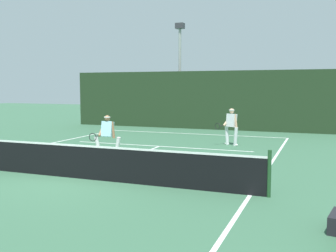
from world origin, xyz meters
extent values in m
plane|color=#386448|center=(0.00, 0.00, 0.00)|extent=(80.00, 80.00, 0.00)
cube|color=white|center=(0.00, 11.29, 0.00)|extent=(9.97, 0.10, 0.01)
cube|color=white|center=(4.99, 0.00, 0.00)|extent=(0.10, 22.59, 0.01)
cube|color=white|center=(0.00, 6.42, 0.00)|extent=(8.13, 0.10, 0.01)
cube|color=white|center=(0.00, 3.20, 0.00)|extent=(0.10, 6.40, 0.01)
cylinder|color=#1E4723|center=(5.42, 0.00, 0.56)|extent=(0.09, 0.09, 1.12)
cube|color=black|center=(0.00, 0.00, 0.46)|extent=(10.75, 0.02, 0.91)
cube|color=white|center=(0.00, 0.00, 0.94)|extent=(10.75, 0.03, 0.05)
cylinder|color=silver|center=(-0.30, 3.16, 0.39)|extent=(0.28, 0.15, 0.79)
cylinder|color=silver|center=(-1.06, 3.12, 0.39)|extent=(0.35, 0.16, 0.79)
ellipsoid|color=white|center=(-0.30, 3.16, 0.04)|extent=(0.27, 0.12, 0.09)
ellipsoid|color=white|center=(-1.06, 3.12, 0.04)|extent=(0.27, 0.12, 0.09)
cube|color=#9EDBEA|center=(-0.68, 3.14, 1.06)|extent=(0.42, 0.35, 0.58)
cylinder|color=#9E704C|center=(-0.46, 3.15, 1.03)|extent=(0.16, 0.10, 0.61)
cylinder|color=#9E704C|center=(-0.91, 3.13, 1.03)|extent=(0.12, 0.49, 0.49)
sphere|color=#9E704C|center=(-0.68, 3.14, 1.45)|extent=(0.21, 0.21, 0.21)
cylinder|color=white|center=(-0.68, 3.14, 1.49)|extent=(0.24, 0.24, 0.04)
cylinder|color=black|center=(-0.94, 2.88, 0.82)|extent=(0.05, 0.26, 0.03)
torus|color=black|center=(-0.92, 2.54, 0.82)|extent=(0.29, 0.04, 0.29)
cylinder|color=silver|center=(3.06, 7.73, 0.41)|extent=(0.24, 0.22, 0.83)
cylinder|color=silver|center=(2.62, 7.97, 0.41)|extent=(0.27, 0.24, 0.83)
ellipsoid|color=white|center=(3.06, 7.73, 0.04)|extent=(0.28, 0.22, 0.09)
ellipsoid|color=white|center=(2.62, 7.97, 0.04)|extent=(0.28, 0.22, 0.09)
cube|color=silver|center=(2.84, 7.85, 1.11)|extent=(0.50, 0.44, 0.59)
cylinder|color=tan|center=(3.05, 7.74, 1.08)|extent=(0.22, 0.18, 0.64)
cylinder|color=tan|center=(2.64, 7.96, 1.08)|extent=(0.34, 0.52, 0.49)
sphere|color=tan|center=(2.84, 7.85, 1.52)|extent=(0.22, 0.22, 0.22)
cylinder|color=white|center=(2.84, 7.85, 1.56)|extent=(0.32, 0.32, 0.04)
cylinder|color=black|center=(2.47, 7.76, 0.86)|extent=(0.15, 0.24, 0.03)
torus|color=black|center=(2.31, 7.47, 0.86)|extent=(0.27, 0.16, 0.29)
sphere|color=#D1E033|center=(0.60, 2.75, 0.03)|extent=(0.07, 0.07, 0.07)
cube|color=#20351D|center=(0.00, 13.86, 1.76)|extent=(17.83, 0.12, 3.53)
cylinder|color=#9EA39E|center=(-2.31, 15.56, 3.18)|extent=(0.18, 0.18, 6.36)
cube|color=#333338|center=(-2.31, 15.56, 6.54)|extent=(0.55, 0.44, 0.36)
camera|label=1|loc=(6.49, -9.29, 2.58)|focal=42.26mm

